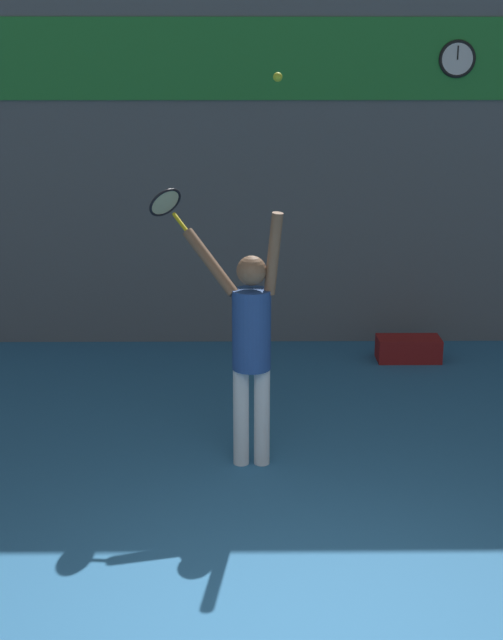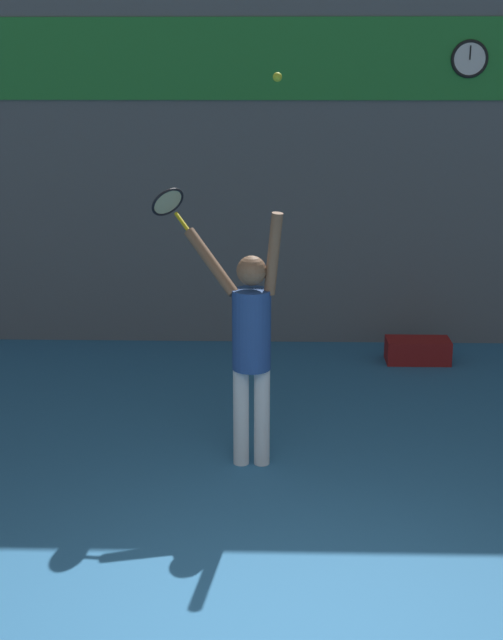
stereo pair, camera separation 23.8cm
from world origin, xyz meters
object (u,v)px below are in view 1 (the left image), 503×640
(tennis_racket, at_px, (167,204))
(tennis_ball, at_px, (278,77))
(scoreboard_clock, at_px, (457,59))
(equipment_bag, at_px, (408,349))
(tennis_player, at_px, (251,338))

(tennis_racket, relative_size, tennis_ball, 5.93)
(scoreboard_clock, distance_m, equipment_bag, 3.23)
(tennis_player, bearing_deg, tennis_ball, -22.14)
(scoreboard_clock, relative_size, equipment_bag, 0.58)
(scoreboard_clock, height_order, tennis_racket, scoreboard_clock)
(tennis_racket, distance_m, equipment_bag, 3.81)
(tennis_player, bearing_deg, scoreboard_clock, 55.51)
(tennis_racket, xyz_separation_m, tennis_ball, (0.88, -0.58, 1.02))
(tennis_player, height_order, equipment_bag, tennis_player)
(scoreboard_clock, xyz_separation_m, tennis_ball, (-2.09, -3.42, -0.14))
(scoreboard_clock, bearing_deg, tennis_ball, -121.51)
(tennis_racket, distance_m, tennis_ball, 1.47)
(tennis_ball, bearing_deg, tennis_player, 157.86)
(scoreboard_clock, bearing_deg, tennis_racket, -136.45)
(tennis_player, distance_m, equipment_bag, 3.34)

